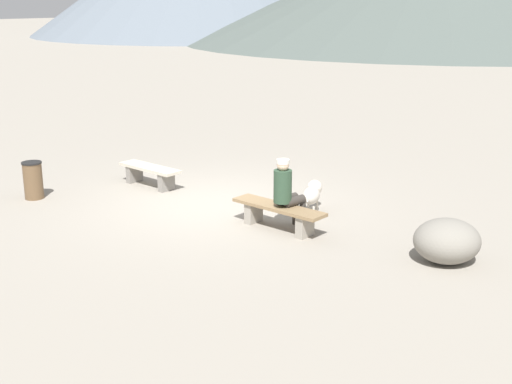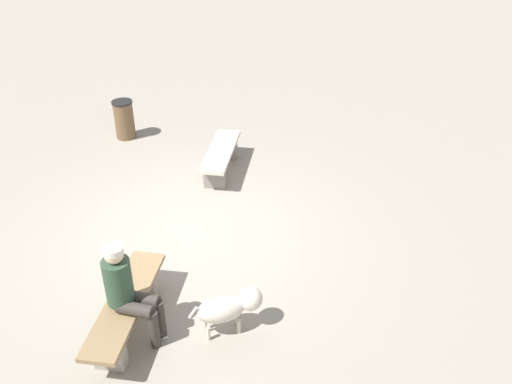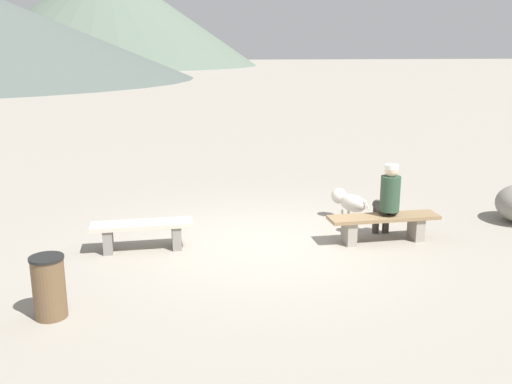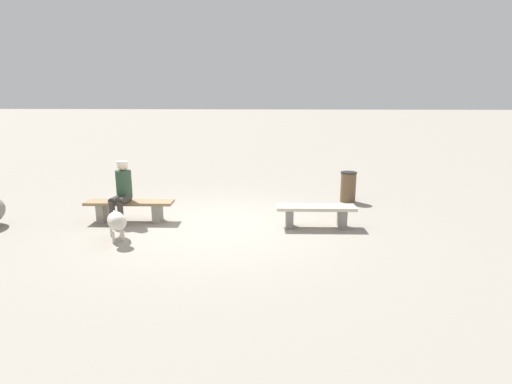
{
  "view_description": "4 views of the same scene",
  "coord_description": "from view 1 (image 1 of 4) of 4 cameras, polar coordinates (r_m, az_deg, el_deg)",
  "views": [
    {
      "loc": [
        9.22,
        -8.01,
        3.81
      ],
      "look_at": [
        1.2,
        0.0,
        0.5
      ],
      "focal_mm": 47.27,
      "sensor_mm": 36.0,
      "label": 1
    },
    {
      "loc": [
        6.05,
        2.3,
        4.74
      ],
      "look_at": [
        -0.44,
        0.89,
        0.59
      ],
      "focal_mm": 38.99,
      "sensor_mm": 36.0,
      "label": 2
    },
    {
      "loc": [
        -1.18,
        -8.41,
        3.03
      ],
      "look_at": [
        0.01,
        1.32,
        0.49
      ],
      "focal_mm": 40.37,
      "sensor_mm": 36.0,
      "label": 3
    },
    {
      "loc": [
        -1.39,
        7.57,
        2.4
      ],
      "look_at": [
        -0.67,
        -0.6,
        0.55
      ],
      "focal_mm": 28.53,
      "sensor_mm": 36.0,
      "label": 4
    }
  ],
  "objects": [
    {
      "name": "bench_right",
      "position": [
        11.36,
        1.92,
        -1.77
      ],
      "size": [
        1.77,
        0.53,
        0.42
      ],
      "rotation": [
        0.0,
        0.0,
        0.07
      ],
      "color": "gray",
      "rests_on": "ground"
    },
    {
      "name": "dog",
      "position": [
        12.31,
        4.78,
        -0.11
      ],
      "size": [
        0.58,
        0.77,
        0.53
      ],
      "rotation": [
        0.0,
        0.0,
        2.09
      ],
      "color": "beige",
      "rests_on": "ground"
    },
    {
      "name": "seated_person",
      "position": [
        11.25,
        2.6,
        0.22
      ],
      "size": [
        0.34,
        0.61,
        1.24
      ],
      "rotation": [
        0.0,
        0.0,
        -0.05
      ],
      "color": "#2D4733",
      "rests_on": "ground"
    },
    {
      "name": "ground",
      "position": [
        12.8,
        -3.8,
        -1.22
      ],
      "size": [
        210.0,
        210.0,
        0.06
      ],
      "primitive_type": "cube",
      "color": "gray"
    },
    {
      "name": "bench_left",
      "position": [
        14.11,
        -8.97,
        1.64
      ],
      "size": [
        1.54,
        0.51,
        0.43
      ],
      "rotation": [
        0.0,
        0.0,
        0.07
      ],
      "color": "gray",
      "rests_on": "ground"
    },
    {
      "name": "trash_bin",
      "position": [
        13.77,
        -18.34,
        0.96
      ],
      "size": [
        0.39,
        0.39,
        0.73
      ],
      "color": "brown",
      "rests_on": "ground"
    },
    {
      "name": "boulder",
      "position": [
        10.35,
        15.85,
        -4.0
      ],
      "size": [
        1.33,
        1.34,
        0.66
      ],
      "primitive_type": "ellipsoid",
      "rotation": [
        0.0,
        0.0,
        0.95
      ],
      "color": "gray",
      "rests_on": "ground"
    }
  ]
}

